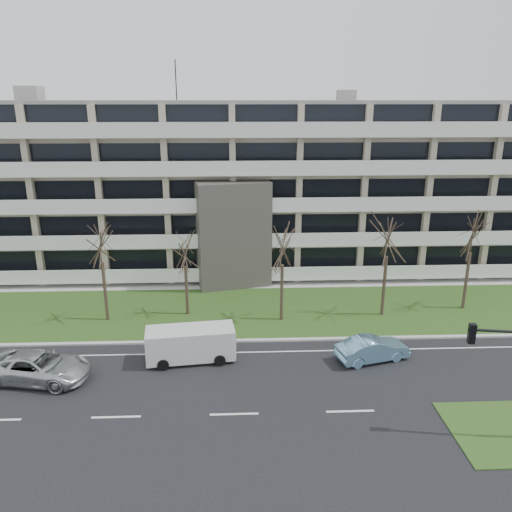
{
  "coord_description": "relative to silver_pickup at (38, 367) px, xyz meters",
  "views": [
    {
      "loc": [
        0.22,
        -21.93,
        15.47
      ],
      "look_at": [
        1.53,
        10.0,
        5.33
      ],
      "focal_mm": 35.0,
      "sensor_mm": 36.0,
      "label": 1
    }
  ],
  "objects": [
    {
      "name": "curb",
      "position": [
        11.2,
        4.26,
        -0.76
      ],
      "size": [
        90.0,
        0.35,
        0.12
      ],
      "primitive_type": "cube",
      "color": "#B2B2AD",
      "rests_on": "ground"
    },
    {
      "name": "apartment_building",
      "position": [
        11.19,
        21.58,
        6.79
      ],
      "size": [
        60.5,
        15.1,
        18.75
      ],
      "color": "#BBAB91",
      "rests_on": "ground"
    },
    {
      "name": "lane_edge_line",
      "position": [
        11.2,
        2.76,
        -0.82
      ],
      "size": [
        90.0,
        0.12,
        0.01
      ],
      "primitive_type": "cube",
      "color": "white",
      "rests_on": "ground"
    },
    {
      "name": "silver_pickup",
      "position": [
        0.0,
        0.0,
        0.0
      ],
      "size": [
        6.3,
        3.71,
        1.64
      ],
      "primitive_type": "imported",
      "rotation": [
        0.0,
        0.0,
        1.4
      ],
      "color": "silver",
      "rests_on": "ground"
    },
    {
      "name": "blue_sedan",
      "position": [
        19.71,
        1.49,
        -0.08
      ],
      "size": [
        4.78,
        2.74,
        1.49
      ],
      "primitive_type": "imported",
      "rotation": [
        0.0,
        0.0,
        1.84
      ],
      "color": "#7FBADC",
      "rests_on": "ground"
    },
    {
      "name": "tree_6",
      "position": [
        28.79,
        9.02,
        5.41
      ],
      "size": [
        4.01,
        4.01,
        8.01
      ],
      "color": "#382B21",
      "rests_on": "ground"
    },
    {
      "name": "ground",
      "position": [
        11.2,
        -3.74,
        -0.82
      ],
      "size": [
        160.0,
        160.0,
        0.0
      ],
      "primitive_type": "plane",
      "color": "black",
      "rests_on": "ground"
    },
    {
      "name": "tree_5",
      "position": [
        22.21,
        8.06,
        5.58
      ],
      "size": [
        4.11,
        4.11,
        8.23
      ],
      "color": "#382B21",
      "rests_on": "ground"
    },
    {
      "name": "grass_verge",
      "position": [
        11.2,
        9.26,
        -0.79
      ],
      "size": [
        90.0,
        10.0,
        0.06
      ],
      "primitive_type": "cube",
      "color": "#2C4F1A",
      "rests_on": "ground"
    },
    {
      "name": "white_van",
      "position": [
        8.61,
        1.98,
        0.43
      ],
      "size": [
        5.58,
        2.7,
        2.09
      ],
      "rotation": [
        0.0,
        0.0,
        0.12
      ],
      "color": "silver",
      "rests_on": "ground"
    },
    {
      "name": "tree_4",
      "position": [
        14.63,
        7.52,
        5.09
      ],
      "size": [
        3.8,
        3.8,
        7.6
      ],
      "color": "#382B21",
      "rests_on": "ground"
    },
    {
      "name": "tree_3",
      "position": [
        7.71,
        8.78,
        4.44
      ],
      "size": [
        3.39,
        3.39,
        6.77
      ],
      "color": "#382B21",
      "rests_on": "ground"
    },
    {
      "name": "sidewalk",
      "position": [
        11.2,
        14.76,
        -0.78
      ],
      "size": [
        90.0,
        2.0,
        0.08
      ],
      "primitive_type": "cube",
      "color": "#B2B2AD",
      "rests_on": "ground"
    },
    {
      "name": "tree_2",
      "position": [
        1.97,
        8.02,
        5.38
      ],
      "size": [
        3.99,
        3.99,
        7.97
      ],
      "color": "#382B21",
      "rests_on": "ground"
    }
  ]
}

